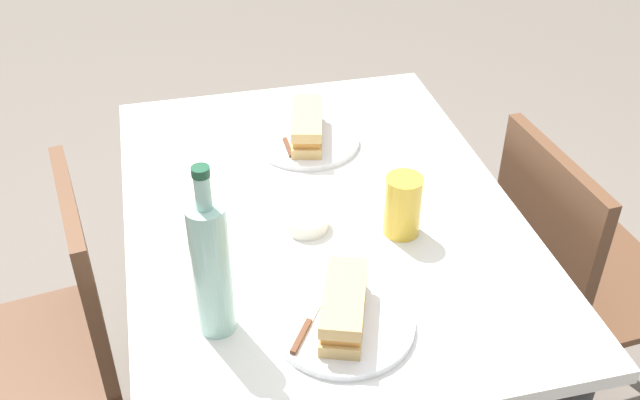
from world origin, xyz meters
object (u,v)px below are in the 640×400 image
Objects in this scene: beer_glass at (403,206)px; chair_near at (568,277)px; baguette_sandwich_near at (344,306)px; knife_near at (309,321)px; dining_table at (320,251)px; chair_far at (52,340)px; water_bottle at (211,267)px; plate_near at (343,323)px; knife_far at (285,139)px; olive_bowl at (307,222)px; baguette_sandwich_far at (307,126)px; plate_far at (307,141)px.

chair_near is at bearing -83.51° from beer_glass.
chair_near is 4.47× the size of baguette_sandwich_near.
dining_table is at bearing -16.48° from knife_near.
beer_glass reaches higher than baguette_sandwich_near.
dining_table is 0.62m from chair_near.
chair_near is at bearing -93.64° from chair_far.
water_bottle is at bearing 74.61° from knife_near.
knife_far is (0.61, -0.02, 0.01)m from plate_near.
beer_glass is at bearing -99.85° from chair_far.
water_bottle reaches higher than chair_far.
dining_table is at bearing -91.19° from chair_far.
chair_far is at bearing 88.81° from dining_table.
water_bottle is 3.73× the size of olive_bowl.
water_bottle is (-0.56, 0.28, 0.09)m from baguette_sandwich_far.
water_bottle is (0.05, 0.21, 0.13)m from plate_near.
chair_far is 1.00× the size of chair_near.
olive_bowl reaches higher than plate_far.
knife_near is at bearing 167.63° from baguette_sandwich_far.
dining_table is 5.47× the size of baguette_sandwich_far.
knife_near is at bearing 167.63° from plate_far.
knife_far is at bearing -66.79° from chair_far.
olive_bowl is at bearing 176.65° from knife_far.
dining_table is 1.29× the size of chair_near.
plate_near is 0.61m from plate_far.
plate_near is 0.29m from olive_bowl.
chair_far is 1.21m from chair_near.
dining_table is at bearing 83.91° from chair_near.
chair_near is 0.73m from baguette_sandwich_far.
beer_glass reaches higher than knife_far.
plate_far is at bearing -6.80° from dining_table.
olive_bowl is at bearing 145.24° from dining_table.
knife_near is 1.76× the size of olive_bowl.
plate_far is at bearing -68.76° from chair_far.
water_bottle is 0.34m from olive_bowl.
beer_glass is (-0.12, -0.14, 0.19)m from dining_table.
water_bottle is at bearing 76.39° from baguette_sandwich_near.
dining_table is 0.30m from knife_far.
beer_glass is at bearing -38.30° from baguette_sandwich_near.
plate_near is at bearing 178.33° from knife_far.
water_bottle is 0.44m from beer_glass.
plate_near is at bearing -122.65° from chair_far.
olive_bowl is at bearing 0.22° from baguette_sandwich_near.
plate_far is 0.75× the size of water_bottle.
baguette_sandwich_far is 0.39m from beer_glass.
knife_near is 0.61m from baguette_sandwich_far.
water_bottle reaches higher than knife_near.
beer_glass is 1.46× the size of olive_bowl.
plate_far is at bearing 16.36° from beer_glass.
baguette_sandwich_far reaches higher than plate_far.
water_bottle is at bearing 105.17° from chair_near.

